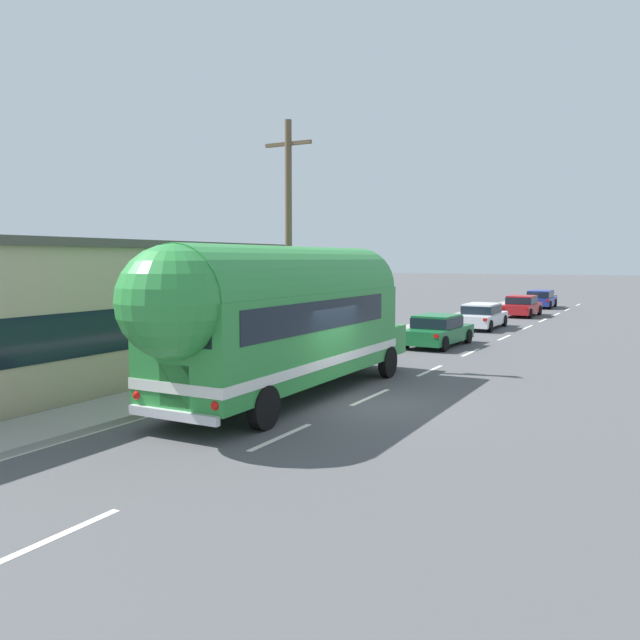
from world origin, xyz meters
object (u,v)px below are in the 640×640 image
utility_pole (289,240)px  car_third (522,305)px  car_lead (438,329)px  car_fourth (541,298)px  car_second (482,315)px  painted_bus (281,315)px

utility_pole → car_third: size_ratio=1.88×
car_lead → car_third: size_ratio=1.00×
utility_pole → car_lead: 9.04m
utility_pole → car_fourth: size_ratio=1.98×
utility_pole → car_second: 16.41m
painted_bus → car_lead: bearing=89.9°
car_lead → car_second: (-0.23, 8.02, 0.01)m
painted_bus → utility_pole: bearing=119.8°
utility_pole → car_lead: (2.78, 7.77, -3.69)m
painted_bus → car_fourth: painted_bus is taller
utility_pole → car_second: (2.55, 15.79, -3.68)m
car_fourth → utility_pole: bearing=-94.4°
car_lead → car_second: bearing=91.7°
utility_pole → car_fourth: utility_pole is taller
car_fourth → car_third: bearing=-88.2°
utility_pole → car_third: bearing=83.5°
car_second → car_fourth: same height
car_lead → car_second: 8.02m
car_second → car_fourth: bearing=90.0°
painted_bus → car_third: (0.06, 29.52, -1.57)m
car_lead → car_second: same height
utility_pole → car_lead: bearing=70.3°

